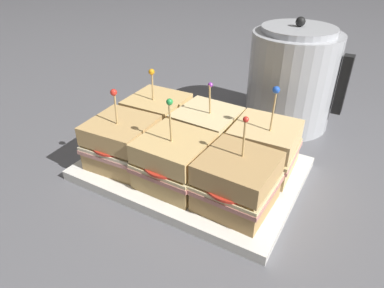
# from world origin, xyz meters

# --- Properties ---
(ground_plane) EXTENTS (6.00, 6.00, 0.00)m
(ground_plane) POSITION_xyz_m (0.00, 0.00, 0.00)
(ground_plane) COLOR slate
(serving_platter) EXTENTS (0.39, 0.28, 0.02)m
(serving_platter) POSITION_xyz_m (0.00, 0.00, 0.01)
(serving_platter) COLOR white
(serving_platter) RESTS_ON ground_plane
(sandwich_front_left) EXTENTS (0.12, 0.12, 0.15)m
(sandwich_front_left) POSITION_xyz_m (-0.12, -0.06, 0.06)
(sandwich_front_left) COLOR tan
(sandwich_front_left) RESTS_ON serving_platter
(sandwich_front_center) EXTENTS (0.12, 0.12, 0.16)m
(sandwich_front_center) POSITION_xyz_m (-0.00, -0.06, 0.06)
(sandwich_front_center) COLOR tan
(sandwich_front_center) RESTS_ON serving_platter
(sandwich_front_right) EXTENTS (0.12, 0.12, 0.15)m
(sandwich_front_right) POSITION_xyz_m (0.11, -0.06, 0.06)
(sandwich_front_right) COLOR tan
(sandwich_front_right) RESTS_ON serving_platter
(sandwich_back_left) EXTENTS (0.12, 0.12, 0.15)m
(sandwich_back_left) POSITION_xyz_m (-0.12, 0.06, 0.06)
(sandwich_back_left) COLOR tan
(sandwich_back_left) RESTS_ON serving_platter
(sandwich_back_center) EXTENTS (0.12, 0.12, 0.15)m
(sandwich_back_center) POSITION_xyz_m (-0.00, 0.06, 0.06)
(sandwich_back_center) COLOR beige
(sandwich_back_center) RESTS_ON serving_platter
(sandwich_back_right) EXTENTS (0.12, 0.12, 0.17)m
(sandwich_back_right) POSITION_xyz_m (0.12, 0.06, 0.06)
(sandwich_back_right) COLOR #DBB77A
(sandwich_back_right) RESTS_ON serving_platter
(kettle_steel) EXTENTS (0.21, 0.19, 0.24)m
(kettle_steel) POSITION_xyz_m (0.09, 0.29, 0.11)
(kettle_steel) COLOR #B7BABF
(kettle_steel) RESTS_ON ground_plane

